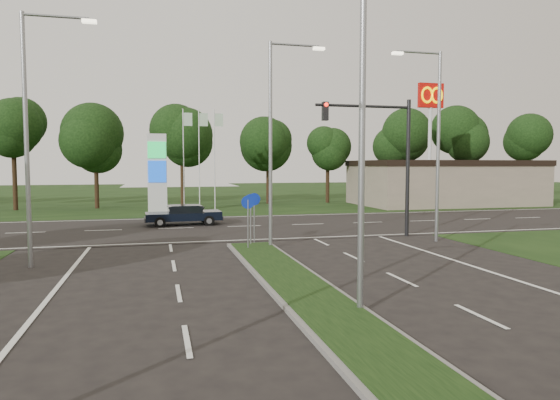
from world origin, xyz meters
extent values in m
cube|color=black|center=(0.00, 55.00, 0.00)|extent=(160.00, 50.00, 0.02)
cube|color=black|center=(0.00, 24.00, 0.00)|extent=(160.00, 12.00, 0.02)
cube|color=slate|center=(0.00, 4.00, 0.06)|extent=(2.00, 26.00, 0.12)
cube|color=gray|center=(22.00, 36.00, 2.00)|extent=(16.00, 9.00, 4.00)
cylinder|color=gray|center=(0.80, 6.00, 4.50)|extent=(0.16, 0.16, 9.00)
cylinder|color=gray|center=(0.80, 16.00, 4.50)|extent=(0.16, 0.16, 9.00)
cylinder|color=gray|center=(1.90, 16.00, 8.90)|extent=(2.20, 0.10, 0.10)
cube|color=#FFF2CC|center=(3.00, 16.00, 8.80)|extent=(0.50, 0.22, 0.12)
cylinder|color=gray|center=(-8.50, 14.00, 4.50)|extent=(0.16, 0.16, 9.00)
cylinder|color=gray|center=(-7.40, 14.00, 8.90)|extent=(2.20, 0.10, 0.10)
cube|color=#FFF2CC|center=(-6.30, 14.00, 8.80)|extent=(0.50, 0.22, 0.12)
cylinder|color=gray|center=(9.00, 16.00, 4.50)|extent=(0.16, 0.16, 9.00)
cylinder|color=gray|center=(7.90, 16.00, 8.90)|extent=(2.20, 0.10, 0.10)
cube|color=#FFF2CC|center=(6.80, 16.00, 8.80)|extent=(0.50, 0.22, 0.12)
cylinder|color=black|center=(8.50, 18.00, 3.50)|extent=(0.20, 0.20, 7.00)
cylinder|color=black|center=(6.00, 18.00, 6.60)|extent=(5.00, 0.14, 0.14)
cube|color=black|center=(4.00, 18.00, 6.30)|extent=(0.28, 0.28, 0.90)
sphere|color=#FF190C|center=(4.00, 17.82, 6.60)|extent=(0.20, 0.20, 0.20)
cylinder|color=gray|center=(-0.30, 15.50, 1.10)|extent=(0.06, 0.06, 2.20)
cylinder|color=#0C26A5|center=(-0.30, 15.50, 2.10)|extent=(0.56, 0.04, 0.56)
cylinder|color=gray|center=(0.00, 16.50, 1.10)|extent=(0.06, 0.06, 2.20)
cylinder|color=#0C26A5|center=(0.00, 16.50, 2.10)|extent=(0.56, 0.04, 0.56)
cylinder|color=gray|center=(0.30, 17.20, 1.10)|extent=(0.06, 0.06, 2.20)
cylinder|color=#0C26A5|center=(0.30, 17.20, 2.10)|extent=(0.56, 0.04, 0.56)
cube|color=silver|center=(-4.00, 33.00, 3.00)|extent=(1.40, 0.30, 6.00)
cube|color=#0CA53F|center=(-4.00, 32.82, 4.80)|extent=(1.30, 0.08, 1.20)
cube|color=#0C3FBF|center=(-4.00, 32.82, 3.20)|extent=(1.30, 0.08, 1.60)
cylinder|color=silver|center=(-2.00, 34.00, 4.00)|extent=(0.08, 0.08, 8.00)
cube|color=#B2D8B2|center=(-1.65, 34.00, 7.20)|extent=(0.70, 0.02, 1.00)
cylinder|color=silver|center=(-0.80, 34.00, 4.00)|extent=(0.08, 0.08, 8.00)
cube|color=#B2D8B2|center=(-0.45, 34.00, 7.20)|extent=(0.70, 0.02, 1.00)
cylinder|color=silver|center=(0.40, 34.00, 4.00)|extent=(0.08, 0.08, 8.00)
cube|color=#B2D8B2|center=(0.75, 34.00, 7.20)|extent=(0.70, 0.02, 1.00)
cylinder|color=silver|center=(18.00, 32.00, 5.00)|extent=(0.30, 0.30, 10.00)
cube|color=#BF0C07|center=(18.00, 32.00, 9.40)|extent=(2.20, 0.35, 2.00)
torus|color=#FFC600|center=(17.55, 31.78, 9.40)|extent=(1.06, 0.16, 1.06)
torus|color=#FFC600|center=(18.45, 31.78, 9.40)|extent=(1.06, 0.16, 1.06)
cylinder|color=black|center=(0.00, 40.00, 2.20)|extent=(0.36, 0.36, 4.40)
sphere|color=black|center=(0.00, 40.00, 6.50)|extent=(6.00, 6.00, 6.00)
sphere|color=black|center=(0.30, 39.80, 7.50)|extent=(4.80, 4.80, 4.80)
cube|color=black|center=(-2.50, 25.48, 0.56)|extent=(4.57, 2.04, 0.46)
cube|color=black|center=(-2.41, 25.48, 1.00)|extent=(2.05, 1.65, 0.43)
cube|color=black|center=(-2.41, 25.48, 1.22)|extent=(1.68, 1.54, 0.04)
cylinder|color=black|center=(-3.90, 24.57, 0.32)|extent=(0.64, 0.23, 0.63)
cylinder|color=black|center=(-3.98, 26.25, 0.32)|extent=(0.64, 0.23, 0.63)
cylinder|color=black|center=(-1.03, 24.70, 0.32)|extent=(0.64, 0.23, 0.63)
cylinder|color=black|center=(-1.10, 26.38, 0.32)|extent=(0.64, 0.23, 0.63)
camera|label=1|loc=(-4.06, -5.33, 3.67)|focal=32.00mm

